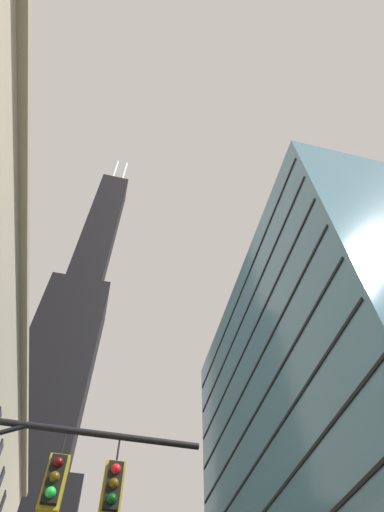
{
  "coord_description": "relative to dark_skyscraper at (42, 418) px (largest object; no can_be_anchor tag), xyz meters",
  "views": [
    {
      "loc": [
        -2.7,
        -6.02,
        1.58
      ],
      "look_at": [
        2.59,
        16.38,
        32.39
      ],
      "focal_mm": 29.66,
      "sensor_mm": 36.0,
      "label": 1
    }
  ],
  "objects": [
    {
      "name": "glass_office_midrise",
      "position": [
        35.98,
        -69.83,
        -40.73
      ],
      "size": [
        15.39,
        38.11,
        43.46
      ],
      "color": "teal",
      "rests_on": "ground"
    },
    {
      "name": "dark_skyscraper",
      "position": [
        0.0,
        0.0,
        0.0
      ],
      "size": [
        26.64,
        26.64,
        215.33
      ],
      "color": "black",
      "rests_on": "ground"
    }
  ]
}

